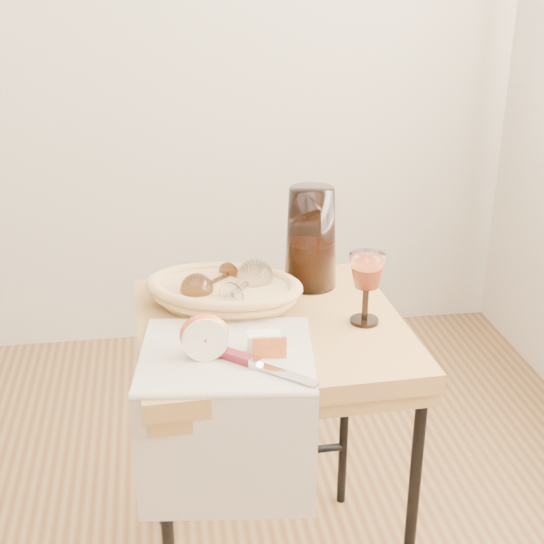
{
  "coord_description": "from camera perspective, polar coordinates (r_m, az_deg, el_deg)",
  "views": [
    {
      "loc": [
        0.48,
        -0.94,
        1.42
      ],
      "look_at": [
        0.7,
        0.45,
        0.82
      ],
      "focal_mm": 50.62,
      "sensor_mm": 36.0,
      "label": 1
    }
  ],
  "objects": [
    {
      "name": "tea_towel",
      "position": [
        1.47,
        -3.4,
        -6.1
      ],
      "size": [
        0.36,
        0.34,
        0.01
      ],
      "primitive_type": "cube",
      "rotation": [
        0.0,
        0.0,
        -0.13
      ],
      "color": "beige",
      "rests_on": "side_table"
    },
    {
      "name": "apple_half",
      "position": [
        1.44,
        -5.05,
        -4.68
      ],
      "size": [
        0.09,
        0.05,
        0.09
      ],
      "primitive_type": "ellipsoid",
      "rotation": [
        0.0,
        0.0,
        0.0
      ],
      "color": "red",
      "rests_on": "tea_towel"
    },
    {
      "name": "pitcher",
      "position": [
        1.73,
        2.91,
        2.57
      ],
      "size": [
        0.23,
        0.28,
        0.27
      ],
      "primitive_type": null,
      "rotation": [
        0.0,
        0.0,
        0.31
      ],
      "color": "black",
      "rests_on": "side_table"
    },
    {
      "name": "goblet_lying_b",
      "position": [
        1.64,
        -2.0,
        -0.94
      ],
      "size": [
        0.14,
        0.15,
        0.08
      ],
      "primitive_type": null,
      "rotation": [
        0.0,
        0.0,
        0.95
      ],
      "color": "white",
      "rests_on": "bread_basket"
    },
    {
      "name": "side_table",
      "position": [
        1.78,
        -0.1,
        -13.79
      ],
      "size": [
        0.57,
        0.57,
        0.7
      ],
      "primitive_type": null,
      "rotation": [
        0.0,
        0.0,
        0.03
      ],
      "color": "brown",
      "rests_on": "floor"
    },
    {
      "name": "wine_goblet",
      "position": [
        1.57,
        7.01,
        -1.24
      ],
      "size": [
        0.07,
        0.07,
        0.15
      ],
      "primitive_type": null,
      "rotation": [
        0.0,
        0.0,
        -0.0
      ],
      "color": "white",
      "rests_on": "side_table"
    },
    {
      "name": "table_knife",
      "position": [
        1.41,
        -0.94,
        -6.84
      ],
      "size": [
        0.18,
        0.17,
        0.02
      ],
      "primitive_type": null,
      "rotation": [
        0.0,
        0.0,
        -0.72
      ],
      "color": "silver",
      "rests_on": "tea_towel"
    },
    {
      "name": "apple_wedge",
      "position": [
        1.45,
        -0.61,
        -5.34
      ],
      "size": [
        0.07,
        0.04,
        0.04
      ],
      "primitive_type": "cube",
      "rotation": [
        0.0,
        0.0,
        -0.08
      ],
      "color": "#FFF8D0",
      "rests_on": "tea_towel"
    },
    {
      "name": "goblet_lying_a",
      "position": [
        1.67,
        -4.55,
        -0.81
      ],
      "size": [
        0.13,
        0.13,
        0.07
      ],
      "primitive_type": null,
      "rotation": [
        0.0,
        0.0,
        3.9
      ],
      "color": "brown",
      "rests_on": "bread_basket"
    },
    {
      "name": "bread_basket",
      "position": [
        1.66,
        -3.58,
        -1.6
      ],
      "size": [
        0.35,
        0.3,
        0.05
      ],
      "primitive_type": null,
      "rotation": [
        0.0,
        0.0,
        -0.33
      ],
      "color": "#A5703F",
      "rests_on": "side_table"
    }
  ]
}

